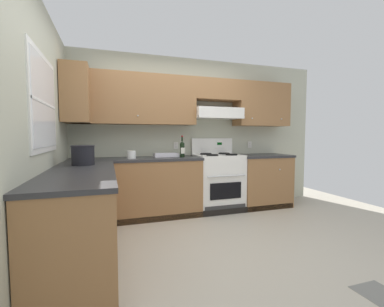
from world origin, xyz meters
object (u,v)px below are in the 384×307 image
object	(u,v)px
paper_towel_roll	(131,155)
bucket	(83,155)
wine_bottle	(182,149)
stove	(218,181)
bowl	(166,156)

from	to	relation	value
paper_towel_roll	bucket	bearing A→B (deg)	-130.72
paper_towel_roll	wine_bottle	bearing A→B (deg)	0.64
stove	wine_bottle	world-z (taller)	wine_bottle
bucket	paper_towel_roll	bearing A→B (deg)	49.28
stove	wine_bottle	bearing A→B (deg)	-176.29
wine_bottle	paper_towel_roll	world-z (taller)	wine_bottle
wine_bottle	bucket	xyz separation A→B (m)	(-1.38, -0.70, -0.02)
stove	bucket	bearing A→B (deg)	-159.78
bowl	bucket	distance (m)	1.43
bucket	paper_towel_roll	distance (m)	0.92
wine_bottle	bucket	world-z (taller)	wine_bottle
stove	paper_towel_roll	world-z (taller)	stove
bucket	paper_towel_roll	xyz separation A→B (m)	(0.60, 0.69, -0.06)
paper_towel_roll	stove	bearing A→B (deg)	2.02
bowl	bucket	world-z (taller)	bucket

